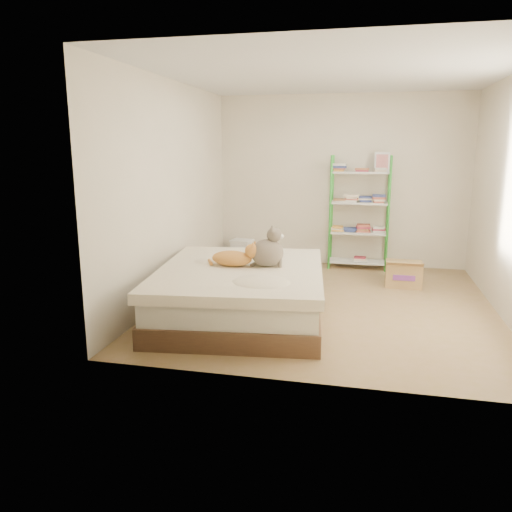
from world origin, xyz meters
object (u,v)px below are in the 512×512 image
(grey_cat, at_px, (267,247))
(cardboard_box, at_px, (404,274))
(orange_cat, at_px, (232,256))
(white_bin, at_px, (242,251))
(bed, at_px, (241,292))
(shelf_unit, at_px, (360,211))

(grey_cat, height_order, cardboard_box, grey_cat)
(orange_cat, distance_m, white_bin, 2.58)
(bed, distance_m, white_bin, 2.62)
(cardboard_box, bearing_deg, shelf_unit, 125.95)
(bed, relative_size, white_bin, 6.38)
(bed, xyz_separation_m, orange_cat, (-0.11, 0.05, 0.38))
(grey_cat, bearing_deg, orange_cat, 86.77)
(bed, height_order, orange_cat, orange_cat)
(cardboard_box, bearing_deg, orange_cat, -138.72)
(grey_cat, xyz_separation_m, white_bin, (-0.90, 2.42, -0.58))
(grey_cat, xyz_separation_m, cardboard_box, (1.55, 1.55, -0.60))
(grey_cat, height_order, shelf_unit, shelf_unit)
(orange_cat, xyz_separation_m, white_bin, (-0.52, 2.49, -0.47))
(grey_cat, xyz_separation_m, shelf_unit, (0.92, 2.45, 0.11))
(shelf_unit, xyz_separation_m, white_bin, (-1.82, -0.03, -0.69))
(orange_cat, xyz_separation_m, grey_cat, (0.38, 0.06, 0.11))
(bed, bearing_deg, cardboard_box, 36.02)
(cardboard_box, xyz_separation_m, white_bin, (-2.45, 0.87, 0.02))
(bed, distance_m, grey_cat, 0.57)
(shelf_unit, height_order, cardboard_box, shelf_unit)
(bed, height_order, grey_cat, grey_cat)
(orange_cat, height_order, white_bin, orange_cat)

